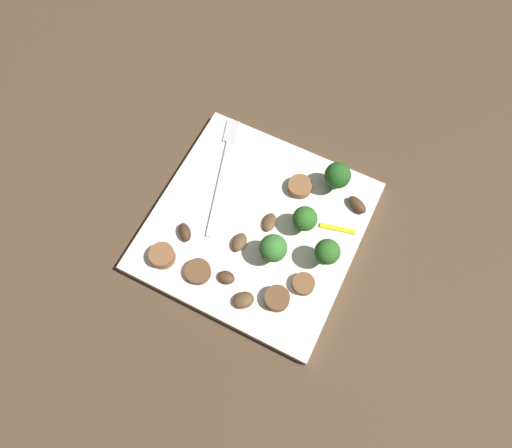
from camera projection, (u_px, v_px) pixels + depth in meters
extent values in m
plane|color=#4C3826|center=(256.00, 229.00, 0.62)|extent=(1.40, 1.40, 0.00)
cube|color=white|center=(256.00, 227.00, 0.62)|extent=(0.26, 0.26, 0.02)
cube|color=silver|center=(219.00, 187.00, 0.63)|extent=(0.14, 0.05, 0.00)
cube|color=silver|center=(231.00, 132.00, 0.66)|extent=(0.04, 0.03, 0.00)
cylinder|color=#347525|center=(303.00, 224.00, 0.60)|extent=(0.01, 0.01, 0.02)
sphere|color=#2D6B23|center=(305.00, 219.00, 0.58)|extent=(0.03, 0.03, 0.03)
cylinder|color=#347525|center=(325.00, 258.00, 0.58)|extent=(0.01, 0.01, 0.03)
sphere|color=#2D6B23|center=(327.00, 252.00, 0.56)|extent=(0.03, 0.03, 0.03)
cylinder|color=#296420|center=(335.00, 183.00, 0.62)|extent=(0.01, 0.01, 0.02)
sphere|color=#235B1E|center=(338.00, 175.00, 0.60)|extent=(0.03, 0.03, 0.03)
cylinder|color=#408630|center=(273.00, 254.00, 0.58)|extent=(0.01, 0.01, 0.02)
sphere|color=#387A2D|center=(273.00, 248.00, 0.56)|extent=(0.03, 0.03, 0.03)
cylinder|color=brown|center=(277.00, 299.00, 0.56)|extent=(0.04, 0.04, 0.01)
cylinder|color=brown|center=(300.00, 187.00, 0.62)|extent=(0.04, 0.04, 0.01)
cylinder|color=brown|center=(303.00, 284.00, 0.57)|extent=(0.04, 0.04, 0.01)
cylinder|color=brown|center=(162.00, 256.00, 0.58)|extent=(0.04, 0.04, 0.02)
cylinder|color=brown|center=(198.00, 272.00, 0.58)|extent=(0.04, 0.04, 0.01)
ellipsoid|color=#422B19|center=(185.00, 232.00, 0.60)|extent=(0.03, 0.03, 0.01)
ellipsoid|color=brown|center=(239.00, 242.00, 0.59)|extent=(0.03, 0.02, 0.01)
ellipsoid|color=#4C331E|center=(224.00, 276.00, 0.58)|extent=(0.02, 0.02, 0.01)
ellipsoid|color=brown|center=(269.00, 222.00, 0.60)|extent=(0.03, 0.02, 0.01)
ellipsoid|color=brown|center=(243.00, 300.00, 0.56)|extent=(0.03, 0.03, 0.01)
ellipsoid|color=#4C331E|center=(357.00, 205.00, 0.61)|extent=(0.03, 0.03, 0.01)
cube|color=yellow|center=(338.00, 229.00, 0.60)|extent=(0.02, 0.05, 0.00)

